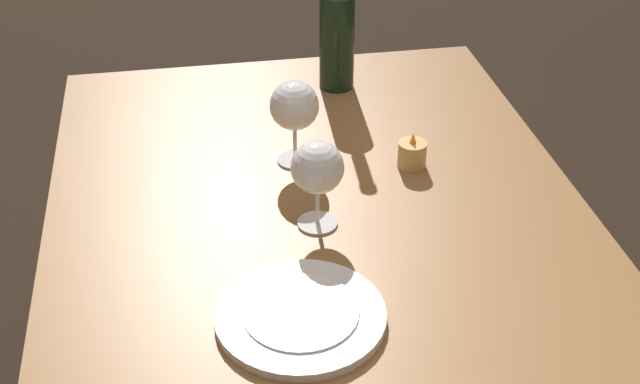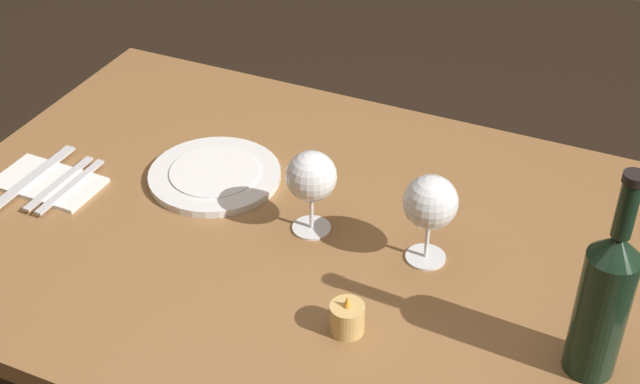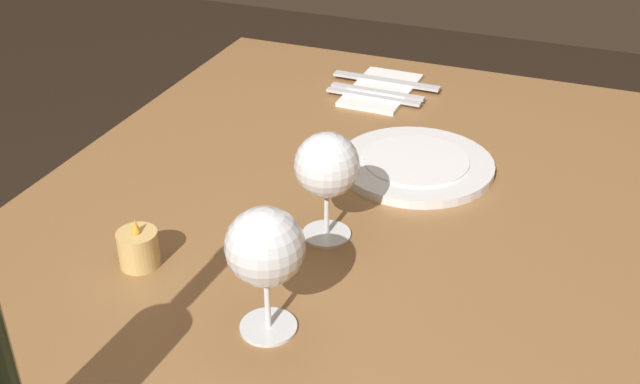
% 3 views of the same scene
% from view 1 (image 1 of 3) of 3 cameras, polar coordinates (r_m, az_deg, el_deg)
% --- Properties ---
extents(dining_table, '(1.30, 0.90, 0.74)m').
position_cam_1_polar(dining_table, '(1.44, 0.30, -5.33)').
color(dining_table, olive).
rests_on(dining_table, ground).
extents(wine_glass_left, '(0.09, 0.09, 0.15)m').
position_cam_1_polar(wine_glass_left, '(1.34, -0.18, 1.53)').
color(wine_glass_left, white).
rests_on(wine_glass_left, dining_table).
extents(wine_glass_right, '(0.09, 0.09, 0.16)m').
position_cam_1_polar(wine_glass_right, '(1.51, -1.72, 5.66)').
color(wine_glass_right, white).
rests_on(wine_glass_right, dining_table).
extents(wine_bottle, '(0.07, 0.07, 0.33)m').
position_cam_1_polar(wine_bottle, '(1.77, 1.14, 10.73)').
color(wine_bottle, black).
rests_on(wine_bottle, dining_table).
extents(votive_candle, '(0.05, 0.05, 0.07)m').
position_cam_1_polar(votive_candle, '(1.54, 6.14, 2.47)').
color(votive_candle, '#DBB266').
rests_on(votive_candle, dining_table).
extents(dinner_plate, '(0.24, 0.24, 0.02)m').
position_cam_1_polar(dinner_plate, '(1.21, -1.29, -8.23)').
color(dinner_plate, white).
rests_on(dinner_plate, dining_table).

